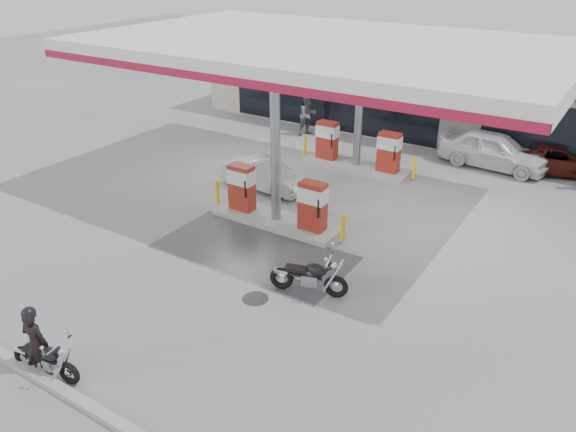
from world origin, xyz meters
name	(u,v)px	position (x,y,z in m)	size (l,w,h in m)	color
ground	(240,248)	(0.00, 0.00, 0.00)	(90.00, 90.00, 0.00)	gray
wet_patch	(253,252)	(0.50, 0.00, 0.00)	(6.00, 3.00, 0.00)	#4C4C4F
drain_cover	(255,299)	(2.00, -2.00, 0.00)	(0.70, 0.70, 0.01)	#38383A
kerb	(43,379)	(0.00, -7.00, 0.07)	(28.00, 0.25, 0.15)	gray
store_building	(428,84)	(0.01, 15.94, 2.01)	(22.00, 8.22, 4.00)	#AB9E8F
canopy	(324,49)	(0.00, 5.00, 5.27)	(16.00, 10.02, 5.51)	silver
pump_island_near	(276,204)	(0.00, 2.00, 0.71)	(5.14, 1.30, 1.78)	#9E9E99
pump_island_far	(357,152)	(0.00, 8.00, 0.71)	(5.14, 1.30, 1.78)	#9E9E99
main_motorcycle	(46,360)	(-0.08, -6.79, 0.42)	(1.83, 0.70, 0.94)	black
biker_main	(36,343)	(-0.27, -6.82, 0.82)	(0.59, 0.39, 1.63)	black
parked_motorcycle	(310,277)	(3.07, -0.98, 0.49)	(2.11, 0.94, 1.11)	black
sedan_white	(494,150)	(4.73, 11.20, 0.75)	(1.78, 4.43, 1.51)	white
attendant	(308,115)	(-4.02, 10.80, 1.00)	(0.97, 0.76, 2.00)	#4F4F54
hatchback_silver	(265,175)	(-1.98, 4.20, 0.57)	(1.21, 3.47, 1.14)	#A9ABB1
parked_car_left	(254,95)	(-9.53, 14.00, 0.57)	(1.60, 3.93, 1.14)	black
parked_car_right	(559,159)	(7.12, 12.00, 0.57)	(1.90, 4.13, 1.15)	#47130F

